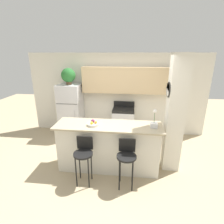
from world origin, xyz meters
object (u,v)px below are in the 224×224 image
(bar_stool_left, at_px, (84,154))
(orchid_vase, at_px, (154,123))
(refrigerator, at_px, (71,110))
(bar_stool_right, at_px, (127,156))
(fruit_bowl, at_px, (93,124))
(potted_plant_on_fridge, at_px, (68,76))
(stove_range, at_px, (123,122))

(bar_stool_left, distance_m, orchid_vase, 1.55)
(refrigerator, distance_m, bar_stool_right, 2.85)
(orchid_vase, height_order, fruit_bowl, orchid_vase)
(potted_plant_on_fridge, distance_m, fruit_bowl, 2.19)
(bar_stool_left, height_order, potted_plant_on_fridge, potted_plant_on_fridge)
(potted_plant_on_fridge, xyz_separation_m, orchid_vase, (2.37, -1.68, -0.73))
(refrigerator, distance_m, bar_stool_left, 2.40)
(bar_stool_left, bearing_deg, orchid_vase, 20.02)
(bar_stool_left, bearing_deg, bar_stool_right, 0.00)
(stove_range, bearing_deg, bar_stool_right, -85.46)
(bar_stool_left, distance_m, fruit_bowl, 0.66)
(bar_stool_left, bearing_deg, potted_plant_on_fridge, 114.54)
(bar_stool_right, bearing_deg, potted_plant_on_fridge, 130.15)
(stove_range, xyz_separation_m, orchid_vase, (0.71, -1.71, 0.71))
(bar_stool_right, xyz_separation_m, potted_plant_on_fridge, (-1.84, 2.18, 1.25))
(refrigerator, bearing_deg, bar_stool_right, -49.85)
(bar_stool_left, relative_size, bar_stool_right, 1.00)
(orchid_vase, distance_m, fruit_bowl, 1.27)
(bar_stool_right, height_order, fruit_bowl, fruit_bowl)
(orchid_vase, bearing_deg, bar_stool_left, -159.98)
(stove_range, relative_size, orchid_vase, 2.78)
(orchid_vase, bearing_deg, stove_range, 112.49)
(stove_range, relative_size, potted_plant_on_fridge, 2.20)
(stove_range, xyz_separation_m, fruit_bowl, (-0.56, -1.75, 0.65))
(potted_plant_on_fridge, bearing_deg, refrigerator, -62.59)
(orchid_vase, bearing_deg, refrigerator, 144.72)
(bar_stool_right, bearing_deg, fruit_bowl, 147.77)
(stove_range, xyz_separation_m, potted_plant_on_fridge, (-1.66, -0.03, 1.44))
(stove_range, relative_size, bar_stool_left, 1.10)
(bar_stool_left, xyz_separation_m, bar_stool_right, (0.84, 0.00, 0.00))
(bar_stool_right, relative_size, potted_plant_on_fridge, 2.00)
(bar_stool_left, height_order, bar_stool_right, same)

